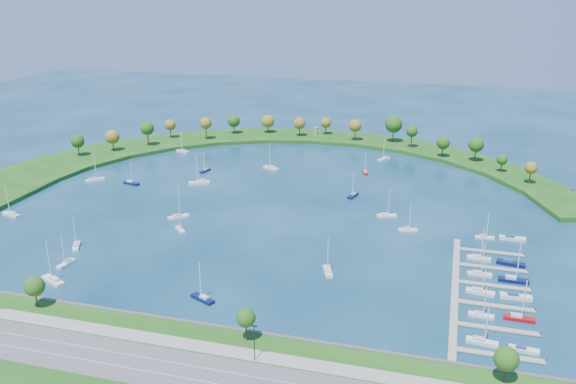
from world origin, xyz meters
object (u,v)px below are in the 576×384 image
(docked_boat_9, at_px, (511,263))
(docked_boat_5, at_px, (516,296))
(moored_boat_17, at_px, (203,298))
(docked_boat_6, at_px, (479,273))
(moored_boat_6, at_px, (95,179))
(moored_boat_10, at_px, (131,182))
(docked_boat_3, at_px, (519,317))
(moored_boat_0, at_px, (178,216))
(moored_boat_18, at_px, (76,245))
(docked_boat_4, at_px, (480,291))
(docked_boat_1, at_px, (523,349))
(moored_boat_1, at_px, (11,214))
(moored_boat_4, at_px, (365,172))
(moored_boat_16, at_px, (271,167))
(harbor_tower, at_px, (316,131))
(docked_boat_11, at_px, (512,238))
(moored_boat_3, at_px, (328,270))
(docked_boat_2, at_px, (481,314))
(moored_boat_9, at_px, (200,182))
(moored_boat_7, at_px, (53,280))
(moored_boat_5, at_px, (384,158))
(moored_boat_11, at_px, (180,228))
(moored_boat_13, at_px, (353,195))
(dock_system, at_px, (479,293))
(moored_boat_15, at_px, (205,170))
(moored_boat_2, at_px, (408,229))
(docked_boat_8, at_px, (479,257))
(moored_boat_14, at_px, (66,263))
(moored_boat_8, at_px, (387,215))
(docked_boat_10, at_px, (485,237))

(docked_boat_9, bearing_deg, docked_boat_5, -81.24)
(moored_boat_17, distance_m, docked_boat_6, 90.74)
(docked_boat_6, bearing_deg, moored_boat_6, 161.50)
(moored_boat_10, height_order, docked_boat_3, docked_boat_3)
(moored_boat_0, distance_m, docked_boat_5, 132.72)
(moored_boat_0, relative_size, moored_boat_18, 1.13)
(moored_boat_6, relative_size, docked_boat_4, 1.05)
(moored_boat_10, height_order, docked_boat_1, moored_boat_10)
(moored_boat_0, bearing_deg, moored_boat_1, 149.40)
(moored_boat_4, xyz_separation_m, moored_boat_16, (-47.79, -6.45, 0.09))
(docked_boat_1, bearing_deg, moored_boat_1, 171.70)
(docked_boat_9, bearing_deg, harbor_tower, 132.84)
(moored_boat_16, xyz_separation_m, docked_boat_11, (114.00, -61.85, -0.24))
(moored_boat_4, height_order, moored_boat_18, moored_boat_18)
(moored_boat_1, bearing_deg, moored_boat_3, -170.23)
(docked_boat_2, relative_size, docked_boat_5, 1.13)
(moored_boat_9, relative_size, moored_boat_18, 1.29)
(moored_boat_0, xyz_separation_m, moored_boat_18, (-23.29, -36.57, -0.04))
(harbor_tower, height_order, moored_boat_3, moored_boat_3)
(moored_boat_1, bearing_deg, moored_boat_7, 155.28)
(moored_boat_5, xyz_separation_m, moored_boat_11, (-64.35, -120.53, -0.05))
(docked_boat_6, bearing_deg, moored_boat_17, -155.60)
(moored_boat_16, bearing_deg, moored_boat_7, 102.22)
(docked_boat_1, distance_m, docked_boat_6, 43.29)
(moored_boat_4, height_order, moored_boat_13, moored_boat_13)
(moored_boat_10, xyz_separation_m, moored_boat_13, (105.26, 11.37, -0.02))
(dock_system, xyz_separation_m, moored_boat_11, (-111.65, 21.74, 0.51))
(moored_boat_5, bearing_deg, moored_boat_0, 1.43)
(docked_boat_3, bearing_deg, moored_boat_7, -171.13)
(moored_boat_15, relative_size, docked_boat_2, 1.01)
(moored_boat_3, bearing_deg, docked_boat_9, -88.64)
(moored_boat_18, bearing_deg, moored_boat_17, -139.42)
(moored_boat_2, bearing_deg, moored_boat_15, 138.47)
(moored_boat_2, bearing_deg, moored_boat_6, 155.77)
(moored_boat_4, height_order, docked_boat_9, moored_boat_4)
(moored_boat_17, xyz_separation_m, docked_boat_11, (93.82, 73.88, -0.20))
(dock_system, xyz_separation_m, moored_boat_13, (-53.37, 78.91, 0.55))
(moored_boat_11, bearing_deg, docked_boat_8, 48.97)
(moored_boat_5, relative_size, moored_boat_14, 1.05)
(moored_boat_1, xyz_separation_m, moored_boat_7, (53.20, -45.97, 0.04))
(moored_boat_13, bearing_deg, docked_boat_9, 63.58)
(moored_boat_1, xyz_separation_m, moored_boat_2, (159.57, 28.36, -0.08))
(moored_boat_8, bearing_deg, moored_boat_14, -161.71)
(moored_boat_11, distance_m, docked_boat_1, 132.35)
(dock_system, height_order, docked_boat_10, docked_boat_10)
(moored_boat_2, relative_size, moored_boat_17, 0.85)
(moored_boat_15, bearing_deg, moored_boat_9, 27.93)
(moored_boat_17, xyz_separation_m, docked_boat_4, (81.47, 27.25, 0.01))
(moored_boat_6, bearing_deg, moored_boat_16, -16.70)
(docked_boat_11, bearing_deg, moored_boat_6, 173.18)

